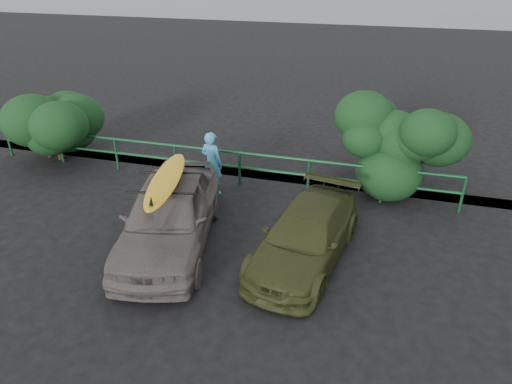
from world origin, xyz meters
TOP-DOWN VIEW (x-y plane):
  - ground at (0.00, 0.00)m, footprint 80.00×80.00m
  - ocean at (0.00, 60.00)m, footprint 200.00×200.00m
  - guardrail at (0.00, 5.00)m, footprint 14.00×0.08m
  - shrub_left at (-4.80, 5.40)m, footprint 3.20×2.40m
  - shrub_right at (5.00, 5.50)m, footprint 3.20×2.40m
  - sedan at (0.41, 1.63)m, footprint 2.82×4.92m
  - olive_vehicle at (3.47, 1.91)m, footprint 2.27×4.24m
  - man at (0.42, 4.32)m, footprint 0.75×0.59m
  - roof_rack at (0.41, 1.63)m, footprint 1.67×1.33m
  - surfboard at (0.41, 1.63)m, footprint 1.20×2.94m

SIDE VIEW (x-z plane):
  - ground at x=0.00m, z-range 0.00..0.00m
  - ocean at x=0.00m, z-range 0.00..0.00m
  - guardrail at x=0.00m, z-range 0.00..1.04m
  - olive_vehicle at x=3.47m, z-range 0.00..1.17m
  - sedan at x=0.41m, z-range 0.00..1.58m
  - man at x=0.42m, z-range 0.00..1.80m
  - shrub_left at x=-4.80m, z-range 0.00..1.93m
  - shrub_right at x=5.00m, z-range 0.00..2.49m
  - roof_rack at x=0.41m, z-range 1.58..1.63m
  - surfboard at x=0.41m, z-range 1.63..1.71m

